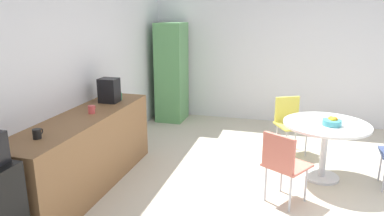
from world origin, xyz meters
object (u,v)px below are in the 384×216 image
object	(u,v)px
coffee_maker	(109,90)
mug_green	(92,109)
chair_coral	(283,160)
mug_white	(119,96)
round_table	(325,134)
mug_red	(37,134)
chair_yellow	(289,118)
fruit_bowl	(332,122)
locker_cabinet	(172,72)

from	to	relation	value
coffee_maker	mug_green	bearing A→B (deg)	-174.76
chair_coral	mug_white	bearing A→B (deg)	74.41
round_table	mug_white	distance (m)	2.73
mug_green	mug_red	bearing A→B (deg)	177.21
coffee_maker	chair_yellow	bearing A→B (deg)	-63.28
chair_yellow	mug_green	world-z (taller)	mug_green
fruit_bowl	mug_red	world-z (taller)	mug_red
fruit_bowl	mug_white	bearing A→B (deg)	92.37
locker_cabinet	fruit_bowl	distance (m)	3.38
round_table	chair_yellow	size ratio (longest dim) A/B	1.26
chair_yellow	fruit_bowl	xyz separation A→B (m)	(-0.90, -0.50, 0.26)
fruit_bowl	mug_green	distance (m)	2.89
chair_coral	fruit_bowl	size ratio (longest dim) A/B	3.70
chair_yellow	coffee_maker	world-z (taller)	coffee_maker
round_table	coffee_maker	world-z (taller)	coffee_maker
chair_yellow	mug_white	distance (m)	2.51
mug_white	mug_green	distance (m)	0.69
mug_green	locker_cabinet	bearing A→B (deg)	-1.03
locker_cabinet	chair_coral	bearing A→B (deg)	-141.65
mug_white	locker_cabinet	bearing A→B (deg)	-1.07
locker_cabinet	chair_coral	world-z (taller)	locker_cabinet
chair_coral	coffee_maker	bearing A→B (deg)	78.48
chair_yellow	fruit_bowl	world-z (taller)	fruit_bowl
round_table	fruit_bowl	bearing A→B (deg)	-142.11
chair_yellow	mug_white	xyz separation A→B (m)	(-1.01, 2.26, 0.43)
round_table	chair_coral	xyz separation A→B (m)	(-0.80, 0.49, -0.07)
mug_green	coffee_maker	distance (m)	0.55
mug_white	mug_green	world-z (taller)	same
locker_cabinet	coffee_maker	distance (m)	2.29
round_table	mug_green	size ratio (longest dim) A/B	8.08
mug_red	coffee_maker	bearing A→B (deg)	0.20
mug_white	chair_yellow	bearing A→B (deg)	-65.83
chair_yellow	coffee_maker	size ratio (longest dim) A/B	2.59
chair_coral	mug_green	bearing A→B (deg)	91.92
coffee_maker	round_table	bearing A→B (deg)	-83.01
locker_cabinet	chair_yellow	xyz separation A→B (m)	(-1.11, -2.22, -0.41)
round_table	locker_cabinet	bearing A→B (deg)	53.86
round_table	mug_green	bearing A→B (deg)	107.90
round_table	fruit_bowl	world-z (taller)	fruit_bowl
round_table	mug_white	bearing A→B (deg)	93.91
round_table	fruit_bowl	size ratio (longest dim) A/B	4.65
fruit_bowl	mug_green	bearing A→B (deg)	106.23
coffee_maker	mug_white	bearing A→B (deg)	-21.36
chair_coral	mug_red	xyz separation A→B (m)	(-0.98, 2.27, 0.43)
chair_coral	coffee_maker	xyz separation A→B (m)	(0.46, 2.27, 0.54)
round_table	chair_yellow	bearing A→B (deg)	27.95
mug_white	fruit_bowl	bearing A→B (deg)	-87.63
mug_green	coffee_maker	size ratio (longest dim) A/B	0.40
chair_yellow	mug_green	bearing A→B (deg)	126.91
fruit_bowl	mug_red	distance (m)	3.30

